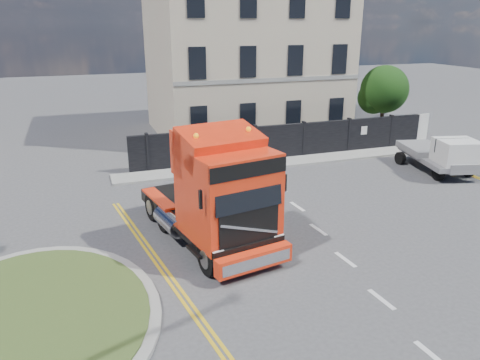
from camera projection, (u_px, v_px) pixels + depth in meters
name	position (u px, v px, depth m)	size (l,w,h in m)	color
ground	(242.00, 237.00, 17.22)	(120.00, 120.00, 0.00)	#424244
traffic_island	(30.00, 319.00, 12.30)	(6.80, 6.80, 0.17)	gray
hoarding_fence	(296.00, 141.00, 27.00)	(18.80, 0.25, 2.00)	black
georgian_building	(243.00, 49.00, 31.99)	(12.30, 10.30, 12.80)	#BEB497
tree	(382.00, 91.00, 31.57)	(3.20, 3.20, 4.80)	#382619
pavement_far	(294.00, 161.00, 26.32)	(20.00, 1.60, 0.12)	gray
truck	(218.00, 197.00, 15.83)	(3.82, 7.32, 4.17)	black
flatbed_pickup	(447.00, 155.00, 23.80)	(2.96, 5.12, 1.99)	slate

